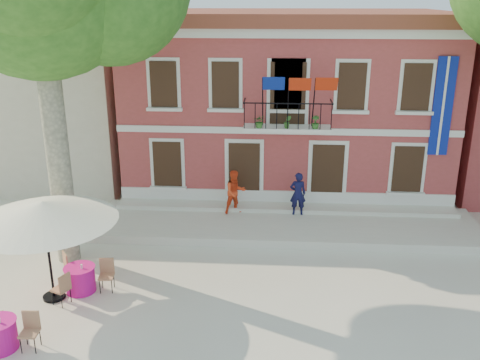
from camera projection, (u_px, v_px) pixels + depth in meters
name	position (u px, v px, depth m)	size (l,w,h in m)	color
ground	(218.00, 289.00, 15.63)	(90.00, 90.00, 0.00)	beige
main_building	(286.00, 99.00, 23.67)	(13.50, 9.59, 7.50)	#B14041
neighbor_west	(45.00, 103.00, 25.56)	(9.40, 9.40, 6.40)	beige
terrace	(285.00, 225.00, 19.60)	(14.00, 3.40, 0.30)	silver
patio_umbrella	(43.00, 212.00, 14.30)	(3.95, 3.95, 2.94)	black
pedestrian_navy	(298.00, 194.00, 19.90)	(0.60, 0.39, 1.65)	#101138
pedestrian_orange	(235.00, 192.00, 20.01)	(0.82, 0.64, 1.68)	#F2431C
cafe_table_0	(80.00, 278.00, 15.37)	(1.72, 1.86, 0.95)	#D3137A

